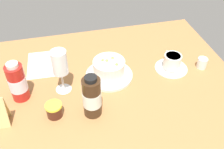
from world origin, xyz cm
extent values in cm
cube|color=#9E6B3D|center=(0.00, 0.00, -1.50)|extent=(110.00, 84.00, 3.00)
cylinder|color=silver|center=(-3.51, -4.70, 0.60)|extent=(19.20, 19.20, 1.20)
cylinder|color=silver|center=(-3.51, -4.70, 4.51)|extent=(12.82, 12.82, 6.62)
cylinder|color=beige|center=(-3.51, -4.70, 7.02)|extent=(11.03, 11.03, 1.60)
sphere|color=#7CAB4C|center=(-2.77, -5.18, 7.92)|extent=(1.35, 1.35, 1.35)
sphere|color=#7CAB4C|center=(-5.95, -1.88, 7.92)|extent=(1.31, 1.31, 1.31)
sphere|color=#7CAB4C|center=(-1.19, -5.80, 7.92)|extent=(1.22, 1.22, 1.22)
sphere|color=#7CAB4C|center=(-5.37, -6.32, 7.92)|extent=(1.24, 1.24, 1.24)
cube|color=silver|center=(23.14, -19.37, 0.15)|extent=(12.90, 19.23, 0.30)
cube|color=silver|center=(21.94, -20.37, 0.55)|extent=(1.89, 14.04, 0.50)
cube|color=silver|center=(21.94, -12.57, 0.55)|extent=(2.38, 3.70, 0.40)
cube|color=silver|center=(24.74, -20.37, 0.55)|extent=(1.64, 13.03, 0.50)
ellipsoid|color=silver|center=(24.74, -13.37, 0.60)|extent=(2.40, 4.00, 0.60)
cylinder|color=silver|center=(-30.36, -3.42, 0.45)|extent=(13.68, 13.68, 0.90)
cylinder|color=silver|center=(-30.36, -3.42, 3.93)|extent=(7.20, 7.20, 6.06)
cylinder|color=#312612|center=(-30.36, -3.42, 6.46)|extent=(6.12, 6.12, 1.00)
torus|color=silver|center=(-30.07, -8.01, 4.23)|extent=(1.02, 3.64, 3.60)
cylinder|color=silver|center=(-43.22, -1.25, 2.32)|extent=(4.05, 4.05, 4.63)
cone|color=silver|center=(-44.50, 0.04, 4.08)|extent=(2.45, 2.45, 2.23)
cylinder|color=white|center=(15.40, -1.37, 0.20)|extent=(6.06, 6.06, 0.40)
cylinder|color=white|center=(15.40, -1.37, 4.53)|extent=(0.80, 0.80, 8.26)
cylinder|color=white|center=(15.40, -1.37, 13.28)|extent=(5.83, 5.83, 9.24)
cylinder|color=beige|center=(15.40, -1.37, 11.90)|extent=(4.78, 4.78, 5.55)
cylinder|color=#431E13|center=(19.64, 11.14, 2.17)|extent=(5.51, 5.51, 4.34)
cylinder|color=yellow|center=(19.64, 11.14, 4.74)|extent=(5.79, 5.79, 0.80)
cylinder|color=#B21E19|center=(31.18, -0.79, 7.33)|extent=(6.30, 6.30, 14.66)
cylinder|color=white|center=(31.18, -0.79, 7.04)|extent=(6.43, 6.43, 5.57)
cylinder|color=silver|center=(31.18, -0.79, 15.37)|extent=(4.10, 4.10, 1.41)
cylinder|color=#382314|center=(6.50, 13.11, 7.62)|extent=(6.32, 6.32, 15.25)
cylinder|color=silver|center=(6.50, 13.11, 7.32)|extent=(6.45, 6.45, 5.79)
cylinder|color=black|center=(6.50, 13.11, 16.00)|extent=(4.11, 4.11, 1.51)
cube|color=tan|center=(36.82, 11.55, 5.68)|extent=(4.62, 3.04, 11.44)
cube|color=tan|center=(36.82, 8.90, 5.68)|extent=(4.62, 3.04, 11.44)
camera|label=1|loc=(14.70, 75.63, 71.01)|focal=42.35mm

